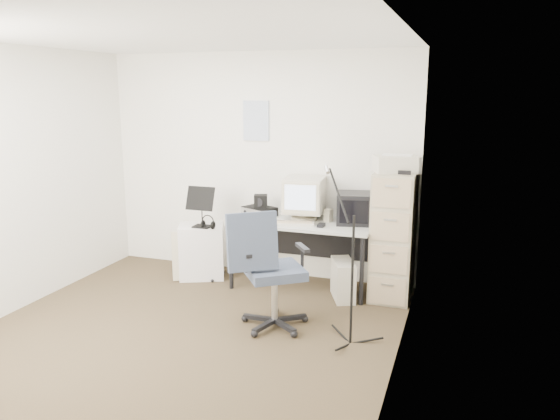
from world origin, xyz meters
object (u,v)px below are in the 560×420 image
(desk, at_px, (302,254))
(side_cart, at_px, (202,251))
(office_chair, at_px, (275,269))
(filing_cabinet, at_px, (393,235))

(desk, height_order, side_cart, desk)
(office_chair, height_order, side_cart, office_chair)
(filing_cabinet, height_order, office_chair, filing_cabinet)
(desk, xyz_separation_m, office_chair, (0.06, -1.05, 0.17))
(filing_cabinet, xyz_separation_m, side_cart, (-2.12, -0.09, -0.35))
(office_chair, relative_size, side_cart, 1.78)
(desk, bearing_deg, office_chair, -86.82)
(filing_cabinet, xyz_separation_m, desk, (-0.95, -0.03, -0.29))
(desk, distance_m, side_cart, 1.17)
(filing_cabinet, relative_size, side_cart, 2.15)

